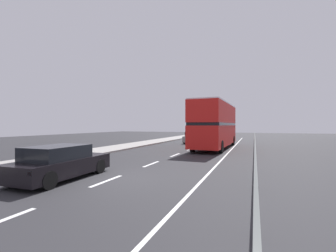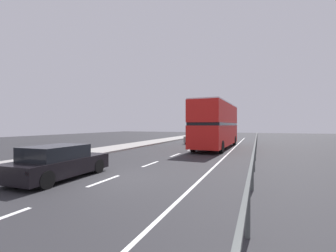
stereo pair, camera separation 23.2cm
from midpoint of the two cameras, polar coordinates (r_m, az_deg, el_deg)
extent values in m
cube|color=#29292C|center=(10.02, -13.94, -12.76)|extent=(74.42, 120.00, 0.10)
cube|color=gray|center=(14.67, -35.67, -8.16)|extent=(2.98, 80.00, 0.14)
cube|color=silver|center=(9.61, -15.69, -13.01)|extent=(0.16, 2.00, 0.01)
cube|color=silver|center=(13.12, -4.68, -9.40)|extent=(0.16, 2.00, 0.01)
cube|color=silver|center=(16.94, 1.42, -7.20)|extent=(0.16, 2.00, 0.01)
cube|color=silver|center=(20.89, 5.22, -5.78)|extent=(0.16, 2.00, 0.01)
cube|color=silver|center=(24.91, 7.80, -4.80)|extent=(0.16, 2.00, 0.01)
cube|color=silver|center=(28.97, 9.65, -4.09)|extent=(0.16, 2.00, 0.01)
cube|color=silver|center=(33.05, 11.04, -3.55)|extent=(0.16, 2.00, 0.01)
cube|color=silver|center=(37.15, 12.12, -3.13)|extent=(0.16, 2.00, 0.01)
cube|color=silver|center=(17.29, 13.83, -7.06)|extent=(0.12, 46.00, 0.01)
cube|color=#4B504F|center=(17.07, 20.45, -3.74)|extent=(0.08, 42.00, 0.08)
cylinder|color=#4B504F|center=(5.07, 19.70, -19.34)|extent=(0.10, 0.10, 1.02)
cylinder|color=#4B504F|center=(8.45, 20.14, -11.35)|extent=(0.10, 0.10, 1.02)
cylinder|color=#4B504F|center=(11.90, 20.32, -7.95)|extent=(0.10, 0.10, 1.02)
cylinder|color=#4B504F|center=(15.37, 20.41, -6.09)|extent=(0.10, 0.10, 1.02)
cylinder|color=#4B504F|center=(18.85, 20.47, -4.91)|extent=(0.10, 0.10, 1.02)
cylinder|color=#4B504F|center=(22.34, 20.51, -4.10)|extent=(0.10, 0.10, 1.02)
cylinder|color=#4B504F|center=(25.83, 20.55, -3.51)|extent=(0.10, 0.10, 1.02)
cylinder|color=#4B504F|center=(29.32, 20.57, -3.06)|extent=(0.10, 0.10, 1.02)
cylinder|color=#4B504F|center=(32.82, 20.59, -2.71)|extent=(0.10, 0.10, 1.02)
cylinder|color=#4B504F|center=(36.32, 20.60, -2.42)|extent=(0.10, 0.10, 1.02)
cube|color=red|center=(22.14, 11.42, -2.19)|extent=(2.85, 10.65, 1.81)
cube|color=black|center=(22.12, 11.42, 0.46)|extent=(2.86, 10.23, 0.24)
cube|color=red|center=(22.14, 11.42, 3.02)|extent=(2.85, 10.65, 1.73)
cube|color=silver|center=(22.20, 11.42, 5.38)|extent=(2.80, 10.44, 0.10)
cube|color=black|center=(27.31, 13.58, -1.54)|extent=(2.24, 0.12, 1.27)
cube|color=yellow|center=(27.34, 13.59, 3.41)|extent=(1.50, 0.09, 0.28)
cylinder|color=black|center=(26.21, 10.62, -3.46)|extent=(0.31, 1.01, 1.00)
cylinder|color=black|center=(25.83, 15.61, -3.52)|extent=(0.31, 1.01, 1.00)
cylinder|color=black|center=(18.89, 5.79, -4.91)|extent=(0.31, 1.01, 1.00)
cylinder|color=black|center=(18.36, 12.67, -5.07)|extent=(0.31, 1.01, 1.00)
cube|color=black|center=(10.56, -25.59, -9.03)|extent=(1.93, 4.27, 0.65)
cube|color=black|center=(10.33, -26.43, -5.90)|extent=(1.67, 2.37, 0.54)
cube|color=red|center=(8.56, -31.70, -10.12)|extent=(0.16, 0.06, 0.12)
cylinder|color=black|center=(12.17, -23.64, -8.68)|extent=(0.22, 0.64, 0.64)
cylinder|color=black|center=(11.11, -17.24, -9.52)|extent=(0.22, 0.64, 0.64)
cylinder|color=black|center=(10.31, -34.61, -10.33)|extent=(0.22, 0.64, 0.64)
cylinder|color=black|center=(9.04, -28.24, -11.82)|extent=(0.22, 0.64, 0.64)
cube|color=gray|center=(28.09, 6.21, -3.16)|extent=(1.73, 4.06, 0.69)
cube|color=black|center=(27.86, 6.11, -1.94)|extent=(1.52, 2.24, 0.53)
cube|color=red|center=(26.37, 3.51, -3.01)|extent=(0.16, 0.06, 0.12)
cube|color=red|center=(25.96, 6.71, -3.07)|extent=(0.16, 0.06, 0.12)
cylinder|color=black|center=(29.59, 5.40, -3.38)|extent=(0.20, 0.64, 0.64)
cylinder|color=black|center=(29.21, 8.36, -3.43)|extent=(0.20, 0.64, 0.64)
cylinder|color=black|center=(27.04, 3.89, -3.73)|extent=(0.20, 0.64, 0.64)
cylinder|color=black|center=(26.63, 7.11, -3.79)|extent=(0.20, 0.64, 0.64)
camera|label=1|loc=(0.12, -90.42, 0.00)|focal=24.52mm
camera|label=2|loc=(0.12, 89.58, 0.00)|focal=24.52mm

